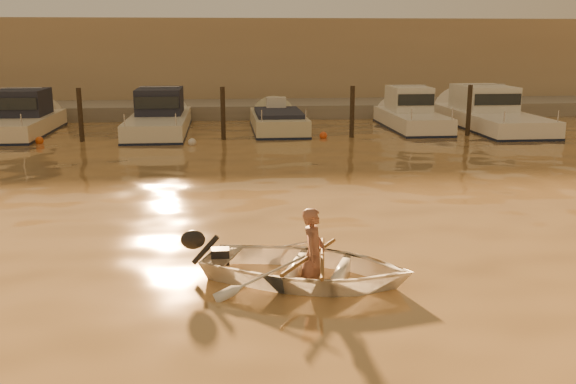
{
  "coord_description": "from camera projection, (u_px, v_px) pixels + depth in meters",
  "views": [
    {
      "loc": [
        -0.21,
        -10.76,
        3.8
      ],
      "look_at": [
        1.08,
        1.83,
        0.75
      ],
      "focal_mm": 40.0,
      "sensor_mm": 36.0,
      "label": 1
    }
  ],
  "objects": [
    {
      "name": "piling_2",
      "position": [
        223.0,
        116.0,
        24.44
      ],
      "size": [
        0.18,
        0.18,
        2.2
      ],
      "primitive_type": "cylinder",
      "color": "#2D2319",
      "rests_on": "ground_plane"
    },
    {
      "name": "dinghy",
      "position": [
        307.0,
        267.0,
        10.24
      ],
      "size": [
        4.0,
        3.45,
        0.7
      ],
      "primitive_type": "imported",
      "rotation": [
        0.0,
        0.0,
        1.2
      ],
      "color": "white",
      "rests_on": "ground_plane"
    },
    {
      "name": "person",
      "position": [
        313.0,
        254.0,
        10.17
      ],
      "size": [
        0.54,
        0.65,
        1.51
      ],
      "primitive_type": "imported",
      "rotation": [
        0.0,
        0.0,
        1.2
      ],
      "color": "#8D5846",
      "rests_on": "dinghy"
    },
    {
      "name": "oar_starboard",
      "position": [
        310.0,
        256.0,
        10.19
      ],
      "size": [
        1.14,
        1.83,
        0.13
      ],
      "primitive_type": "cylinder",
      "rotation": [
        1.54,
        0.0,
        -0.54
      ],
      "color": "brown",
      "rests_on": "dinghy"
    },
    {
      "name": "moored_boat_2",
      "position": [
        159.0,
        117.0,
        26.37
      ],
      "size": [
        2.29,
        7.66,
        1.75
      ],
      "primitive_type": null,
      "color": "silver",
      "rests_on": "ground_plane"
    },
    {
      "name": "moored_boat_1",
      "position": [
        20.0,
        119.0,
        25.83
      ],
      "size": [
        2.28,
        6.78,
        1.75
      ],
      "primitive_type": null,
      "color": "#F1E3C9",
      "rests_on": "ground_plane"
    },
    {
      "name": "oar_port",
      "position": [
        322.0,
        257.0,
        10.14
      ],
      "size": [
        0.39,
        2.08,
        0.13
      ],
      "primitive_type": "cylinder",
      "rotation": [
        1.54,
        0.0,
        -0.16
      ],
      "color": "brown",
      "rests_on": "dinghy"
    },
    {
      "name": "fender_c",
      "position": [
        192.0,
        142.0,
        23.28
      ],
      "size": [
        0.3,
        0.3,
        0.3
      ],
      "primitive_type": "sphere",
      "color": "silver",
      "rests_on": "ground_plane"
    },
    {
      "name": "moored_boat_3",
      "position": [
        278.0,
        125.0,
        26.95
      ],
      "size": [
        2.11,
        6.07,
        0.95
      ],
      "primitive_type": null,
      "color": "beige",
      "rests_on": "ground_plane"
    },
    {
      "name": "piling_1",
      "position": [
        81.0,
        118.0,
        23.92
      ],
      "size": [
        0.18,
        0.18,
        2.2
      ],
      "primitive_type": "cylinder",
      "color": "#2D2319",
      "rests_on": "ground_plane"
    },
    {
      "name": "outboard_motor",
      "position": [
        219.0,
        256.0,
        10.62
      ],
      "size": [
        0.98,
        0.7,
        0.7
      ],
      "primitive_type": null,
      "rotation": [
        0.0,
        0.0,
        -0.37
      ],
      "color": "black",
      "rests_on": "dinghy"
    },
    {
      "name": "fender_e",
      "position": [
        450.0,
        134.0,
        25.24
      ],
      "size": [
        0.3,
        0.3,
        0.3
      ],
      "primitive_type": "sphere",
      "color": "white",
      "rests_on": "ground_plane"
    },
    {
      "name": "piling_4",
      "position": [
        469.0,
        113.0,
        25.39
      ],
      "size": [
        0.18,
        0.18,
        2.2
      ],
      "primitive_type": "cylinder",
      "color": "#2D2319",
      "rests_on": "ground_plane"
    },
    {
      "name": "fender_b",
      "position": [
        40.0,
        141.0,
        23.69
      ],
      "size": [
        0.3,
        0.3,
        0.3
      ],
      "primitive_type": "sphere",
      "color": "#D55419",
      "rests_on": "ground_plane"
    },
    {
      "name": "ground_plane",
      "position": [
        238.0,
        259.0,
        11.32
      ],
      "size": [
        160.0,
        160.0,
        0.0
      ],
      "primitive_type": "plane",
      "color": "olive",
      "rests_on": "ground"
    },
    {
      "name": "quay",
      "position": [
        227.0,
        113.0,
        32.08
      ],
      "size": [
        52.0,
        4.0,
        1.0
      ],
      "primitive_type": "cube",
      "color": "gray",
      "rests_on": "ground_plane"
    },
    {
      "name": "moored_boat_5",
      "position": [
        490.0,
        113.0,
        27.76
      ],
      "size": [
        2.64,
        8.73,
        1.75
      ],
      "primitive_type": null,
      "color": "white",
      "rests_on": "ground_plane"
    },
    {
      "name": "waterfront_building",
      "position": [
        225.0,
        63.0,
        36.87
      ],
      "size": [
        46.0,
        7.0,
        4.8
      ],
      "primitive_type": "cube",
      "color": "#9E8466",
      "rests_on": "quay"
    },
    {
      "name": "fender_d",
      "position": [
        323.0,
        136.0,
        24.91
      ],
      "size": [
        0.3,
        0.3,
        0.3
      ],
      "primitive_type": "sphere",
      "color": "#E5501B",
      "rests_on": "ground_plane"
    },
    {
      "name": "moored_boat_4",
      "position": [
        412.0,
        114.0,
        27.42
      ],
      "size": [
        2.03,
        6.34,
        1.75
      ],
      "primitive_type": null,
      "color": "white",
      "rests_on": "ground_plane"
    },
    {
      "name": "piling_3",
      "position": [
        352.0,
        114.0,
        24.93
      ],
      "size": [
        0.18,
        0.18,
        2.2
      ],
      "primitive_type": "cylinder",
      "color": "#2D2319",
      "rests_on": "ground_plane"
    }
  ]
}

